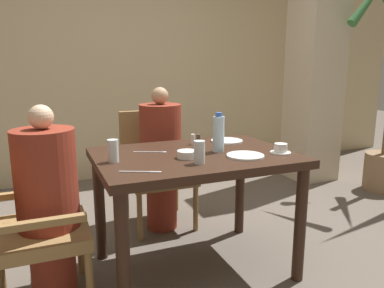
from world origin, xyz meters
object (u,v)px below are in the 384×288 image
at_px(plate_main_left, 227,141).
at_px(glass_tall_near, 113,151).
at_px(chair_far_side, 156,164).
at_px(plate_main_right, 245,156).
at_px(diner_in_left_chair, 48,204).
at_px(chair_left_side, 20,221).
at_px(diner_in_far_chair, 161,158).
at_px(teacup_with_saucer, 281,149).
at_px(bowl_small, 187,154).
at_px(water_bottle, 219,134).
at_px(glass_tall_mid, 199,152).

height_order(plate_main_left, glass_tall_near, glass_tall_near).
bearing_deg(chair_far_side, plate_main_right, -76.43).
bearing_deg(diner_in_left_chair, chair_left_side, 180.00).
distance_m(diner_in_far_chair, teacup_with_saucer, 1.02).
distance_m(chair_left_side, plate_main_left, 1.38).
height_order(plate_main_right, glass_tall_near, glass_tall_near).
xyz_separation_m(diner_in_far_chair, plate_main_left, (0.34, -0.44, 0.19)).
bearing_deg(chair_far_side, diner_in_left_chair, -135.96).
bearing_deg(glass_tall_near, bowl_small, -10.50).
height_order(diner_in_far_chair, plate_main_left, diner_in_far_chair).
distance_m(plate_main_left, plate_main_right, 0.43).
bearing_deg(diner_in_far_chair, water_bottle, -77.12).
xyz_separation_m(chair_left_side, glass_tall_mid, (0.92, -0.22, 0.33)).
relative_size(chair_far_side, bowl_small, 8.10).
bearing_deg(diner_in_left_chair, glass_tall_near, -1.81).
bearing_deg(plate_main_right, glass_tall_near, 166.53).
relative_size(plate_main_right, teacup_with_saucer, 1.75).
xyz_separation_m(chair_far_side, diner_in_far_chair, (-0.00, -0.14, 0.08)).
bearing_deg(glass_tall_near, diner_in_left_chair, 178.19).
bearing_deg(glass_tall_near, glass_tall_mid, -26.36).
height_order(teacup_with_saucer, glass_tall_mid, glass_tall_mid).
relative_size(diner_in_left_chair, bowl_small, 9.70).
bearing_deg(glass_tall_mid, plate_main_right, 6.54).
bearing_deg(chair_left_side, glass_tall_mid, -13.56).
height_order(chair_far_side, teacup_with_saucer, chair_far_side).
relative_size(diner_in_far_chair, water_bottle, 4.64).
height_order(plate_main_left, plate_main_right, same).
distance_m(chair_far_side, plate_main_right, 1.07).
height_order(chair_far_side, water_bottle, water_bottle).
distance_m(diner_in_far_chair, plate_main_right, 0.92).
bearing_deg(plate_main_left, diner_in_far_chair, 127.52).
bearing_deg(glass_tall_near, chair_left_side, 178.71).
xyz_separation_m(plate_main_left, glass_tall_near, (-0.83, -0.24, 0.06)).
relative_size(diner_in_left_chair, glass_tall_mid, 8.67).
height_order(chair_left_side, plate_main_right, chair_left_side).
height_order(chair_left_side, diner_in_far_chair, diner_in_far_chair).
xyz_separation_m(bowl_small, glass_tall_near, (-0.41, 0.08, 0.04)).
xyz_separation_m(diner_in_left_chair, plate_main_right, (1.09, -0.19, 0.21)).
distance_m(chair_left_side, water_bottle, 1.21).
distance_m(chair_left_side, glass_tall_mid, 1.01).
relative_size(chair_far_side, plate_main_left, 4.17).
xyz_separation_m(plate_main_right, bowl_small, (-0.33, 0.10, 0.02)).
height_order(chair_left_side, water_bottle, water_bottle).
xyz_separation_m(diner_in_left_chair, water_bottle, (1.00, -0.01, 0.31)).
xyz_separation_m(chair_left_side, chair_far_side, (0.99, 0.82, 0.00)).
xyz_separation_m(diner_in_left_chair, plate_main_left, (1.19, 0.23, 0.21)).
distance_m(chair_far_side, glass_tall_near, 1.02).
bearing_deg(plate_main_left, plate_main_right, -103.13).
xyz_separation_m(plate_main_right, water_bottle, (-0.09, 0.18, 0.11)).
distance_m(plate_main_left, bowl_small, 0.53).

